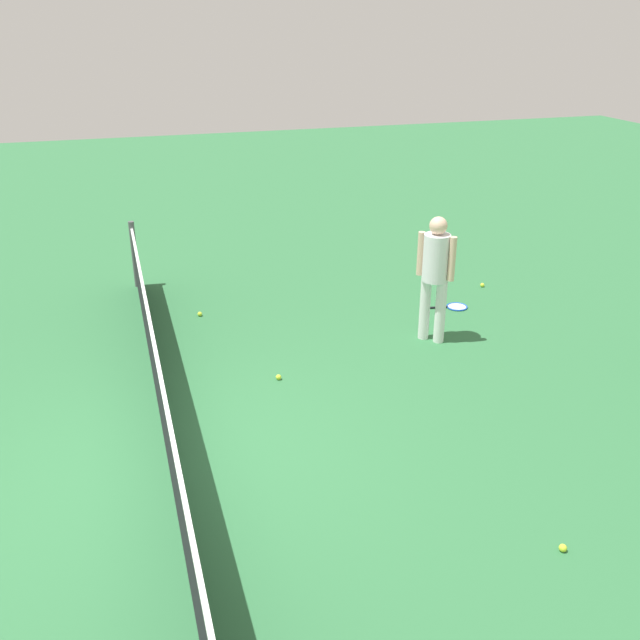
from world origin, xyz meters
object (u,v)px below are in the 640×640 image
Objects in this scene: player_near_side at (435,269)px; tennis_ball_near_player at (482,285)px; tennis_ball_by_net at (200,314)px; tennis_ball_midcourt at (563,548)px; tennis_racket_near_player at (455,307)px; tennis_ball_baseline at (279,377)px.

player_near_side is 2.46m from tennis_ball_near_player.
player_near_side is 3.47m from tennis_ball_by_net.
player_near_side is at bearing -9.74° from tennis_ball_midcourt.
tennis_ball_by_net is 6.12m from tennis_ball_midcourt.
tennis_ball_by_net is at bearing 78.11° from tennis_racket_near_player.
player_near_side is 25.76× the size of tennis_ball_baseline.
tennis_ball_by_net reaches higher than tennis_racket_near_player.
tennis_ball_baseline is (3.52, 1.54, 0.00)m from tennis_ball_midcourt.
tennis_ball_near_player is 1.00× the size of tennis_ball_midcourt.
tennis_ball_baseline is (-2.07, 3.86, 0.00)m from tennis_ball_near_player.
tennis_racket_near_player is (0.91, -0.83, -1.00)m from player_near_side.
player_near_side is at bearing 133.71° from tennis_ball_near_player.
tennis_ball_near_player is at bearing -61.84° from tennis_ball_baseline.
player_near_side reaches higher than tennis_ball_midcourt.
tennis_ball_by_net is (0.78, 3.70, 0.02)m from tennis_racket_near_player.
tennis_racket_near_player is 9.13× the size of tennis_ball_baseline.
tennis_ball_midcourt is at bearing -156.41° from tennis_ball_baseline.
tennis_ball_by_net is at bearing 16.25° from tennis_ball_baseline.
tennis_racket_near_player is at bearing -42.20° from player_near_side.
tennis_ball_midcourt is at bearing 170.26° from player_near_side.
tennis_ball_near_player and tennis_ball_baseline have the same top height.
tennis_racket_near_player is 3.78m from tennis_ball_by_net.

